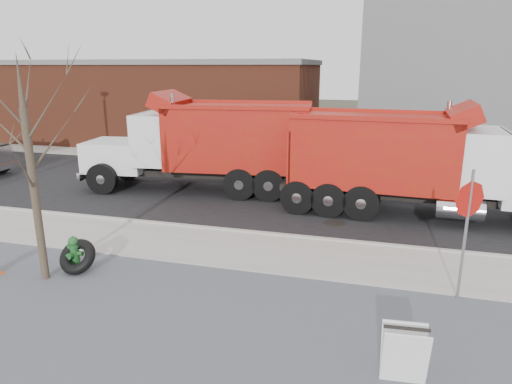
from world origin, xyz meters
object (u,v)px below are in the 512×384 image
(stop_sign, at_px, (468,214))
(dump_truck_red_b, at_px, (209,142))
(dump_truck_red_a, at_px, (412,159))
(sandwich_board, at_px, (404,355))
(fire_hydrant, at_px, (74,254))
(truck_tire, at_px, (78,257))

(stop_sign, relative_size, dump_truck_red_b, 0.31)
(dump_truck_red_a, bearing_deg, sandwich_board, -89.93)
(stop_sign, bearing_deg, dump_truck_red_b, 123.91)
(stop_sign, distance_m, dump_truck_red_b, 10.94)
(fire_hydrant, bearing_deg, dump_truck_red_a, 41.49)
(fire_hydrant, height_order, dump_truck_red_b, dump_truck_red_b)
(fire_hydrant, xyz_separation_m, dump_truck_red_b, (0.55, 7.87, 1.58))
(sandwich_board, xyz_separation_m, dump_truck_red_b, (-7.13, 10.15, 1.46))
(sandwich_board, bearing_deg, fire_hydrant, 158.94)
(sandwich_board, xyz_separation_m, dump_truck_red_a, (0.45, 9.01, 1.39))
(stop_sign, bearing_deg, sandwich_board, -127.76)
(fire_hydrant, distance_m, truck_tire, 0.22)
(fire_hydrant, bearing_deg, truck_tire, -32.26)
(fire_hydrant, height_order, stop_sign, stop_sign)
(stop_sign, xyz_separation_m, dump_truck_red_a, (-0.79, 5.89, -0.05))
(sandwich_board, bearing_deg, dump_truck_red_b, 120.58)
(fire_hydrant, distance_m, stop_sign, 9.09)
(truck_tire, height_order, sandwich_board, sandwich_board)
(fire_hydrant, relative_size, sandwich_board, 0.89)
(truck_tire, bearing_deg, fire_hydrant, 145.83)
(truck_tire, xyz_separation_m, dump_truck_red_a, (7.95, 6.85, 1.50))
(dump_truck_red_a, bearing_deg, stop_sign, -79.43)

